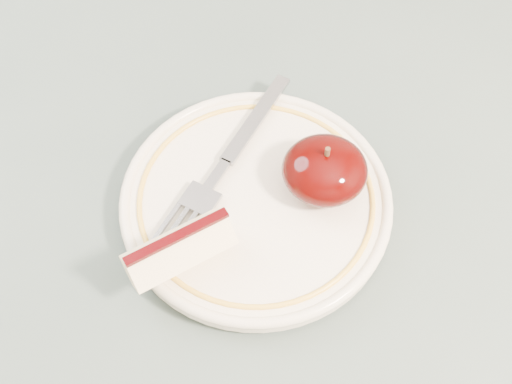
# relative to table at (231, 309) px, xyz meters

# --- Properties ---
(table) EXTENTS (0.90, 0.90, 0.75)m
(table) POSITION_rel_table_xyz_m (0.00, 0.00, 0.00)
(table) COLOR brown
(table) RESTS_ON ground
(plate) EXTENTS (0.22, 0.22, 0.02)m
(plate) POSITION_rel_table_xyz_m (0.02, 0.05, 0.10)
(plate) COLOR #EEE5C7
(plate) RESTS_ON table
(apple_half) EXTENTS (0.07, 0.06, 0.05)m
(apple_half) POSITION_rel_table_xyz_m (0.07, 0.07, 0.13)
(apple_half) COLOR black
(apple_half) RESTS_ON plate
(apple_wedge) EXTENTS (0.09, 0.08, 0.04)m
(apple_wedge) POSITION_rel_table_xyz_m (-0.03, -0.01, 0.12)
(apple_wedge) COLOR #FEEFBB
(apple_wedge) RESTS_ON plate
(fork) EXTENTS (0.10, 0.18, 0.00)m
(fork) POSITION_rel_table_xyz_m (-0.01, 0.08, 0.11)
(fork) COLOR gray
(fork) RESTS_ON plate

